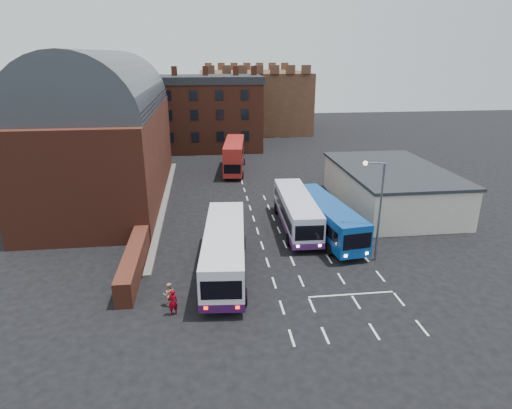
{
  "coord_description": "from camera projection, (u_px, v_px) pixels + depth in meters",
  "views": [
    {
      "loc": [
        -4.58,
        -27.61,
        15.61
      ],
      "look_at": [
        0.0,
        10.0,
        2.2
      ],
      "focal_mm": 30.0,
      "sensor_mm": 36.0,
      "label": 1
    }
  ],
  "objects": [
    {
      "name": "ground",
      "position": [
        272.0,
        277.0,
        31.57
      ],
      "size": [
        180.0,
        180.0,
        0.0
      ],
      "primitive_type": "plane",
      "color": "black"
    },
    {
      "name": "brick_terrace",
      "position": [
        195.0,
        117.0,
        72.1
      ],
      "size": [
        22.0,
        10.0,
        11.0
      ],
      "primitive_type": "cube",
      "color": "brown",
      "rests_on": "ground"
    },
    {
      "name": "cream_building",
      "position": [
        391.0,
        187.0,
        45.66
      ],
      "size": [
        10.4,
        16.4,
        4.25
      ],
      "color": "beige",
      "rests_on": "ground"
    },
    {
      "name": "forecourt_wall",
      "position": [
        134.0,
        262.0,
        31.98
      ],
      "size": [
        1.2,
        10.0,
        1.8
      ],
      "primitive_type": "cube",
      "color": "#602B1E",
      "rests_on": "ground"
    },
    {
      "name": "bus_white_inbound",
      "position": [
        296.0,
        210.0,
        39.81
      ],
      "size": [
        3.26,
        11.8,
        3.2
      ],
      "rotation": [
        0.0,
        0.0,
        3.11
      ],
      "color": "silver",
      "rests_on": "ground"
    },
    {
      "name": "railway_station",
      "position": [
        104.0,
        130.0,
        46.91
      ],
      "size": [
        12.0,
        28.0,
        16.0
      ],
      "color": "#602B1E",
      "rests_on": "ground"
    },
    {
      "name": "bus_white_outbound",
      "position": [
        225.0,
        248.0,
        31.65
      ],
      "size": [
        3.96,
        12.74,
        3.42
      ],
      "rotation": [
        0.0,
        0.0,
        -0.08
      ],
      "color": "silver",
      "rests_on": "ground"
    },
    {
      "name": "bus_blue",
      "position": [
        326.0,
        216.0,
        38.12
      ],
      "size": [
        4.2,
        11.94,
        3.19
      ],
      "rotation": [
        0.0,
        0.0,
        3.28
      ],
      "color": "navy",
      "rests_on": "ground"
    },
    {
      "name": "bus_red_double",
      "position": [
        234.0,
        156.0,
        59.14
      ],
      "size": [
        3.73,
        10.95,
        4.29
      ],
      "rotation": [
        0.0,
        0.0,
        3.02
      ],
      "color": "#B12621",
      "rests_on": "ground"
    },
    {
      "name": "castle_keep",
      "position": [
        252.0,
        101.0,
        92.02
      ],
      "size": [
        22.0,
        22.0,
        12.0
      ],
      "primitive_type": "cube",
      "color": "brown",
      "rests_on": "ground"
    },
    {
      "name": "street_lamp",
      "position": [
        377.0,
        202.0,
        32.65
      ],
      "size": [
        1.59,
        0.67,
        8.07
      ],
      "rotation": [
        0.0,
        0.0,
        -0.3
      ],
      "color": "#4F5359",
      "rests_on": "ground"
    },
    {
      "name": "pedestrian_red",
      "position": [
        173.0,
        302.0,
        26.81
      ],
      "size": [
        0.76,
        0.64,
        1.77
      ],
      "primitive_type": "imported",
      "rotation": [
        0.0,
        0.0,
        3.53
      ],
      "color": "maroon",
      "rests_on": "ground"
    },
    {
      "name": "pedestrian_beige",
      "position": [
        169.0,
        294.0,
        27.83
      ],
      "size": [
        0.82,
        0.66,
        1.61
      ],
      "primitive_type": "imported",
      "rotation": [
        0.0,
        0.0,
        3.21
      ],
      "color": "tan",
      "rests_on": "ground"
    }
  ]
}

